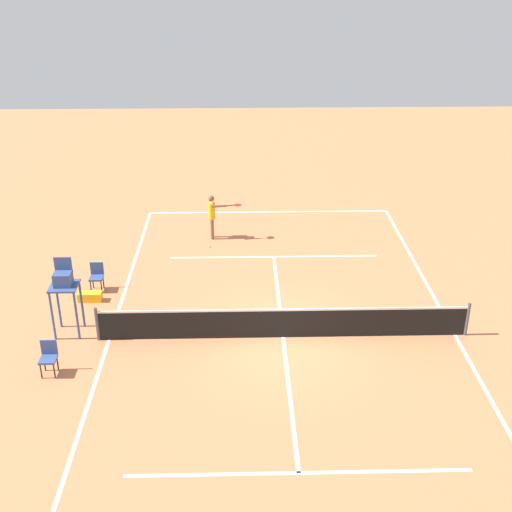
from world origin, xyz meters
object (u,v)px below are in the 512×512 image
Objects in this scene: tennis_ball at (209,246)px; equipment_bag at (90,297)px; player_serving at (213,213)px; umpire_chair at (64,285)px; courtside_chair_near at (49,356)px; courtside_chair_mid at (97,275)px.

equipment_bag is (3.71, 4.09, 0.12)m from tennis_ball.
player_serving is 0.74× the size of umpire_chair.
equipment_bag is (-0.26, -3.96, -0.38)m from courtside_chair_near.
tennis_ball is 8.99m from courtside_chair_near.
player_serving is 1.87× the size of courtside_chair_near.
courtside_chair_mid is at bearing -94.44° from courtside_chair_near.
courtside_chair_near is (4.11, 8.92, -0.53)m from player_serving.
equipment_bag is at bearing -45.86° from player_serving.
umpire_chair reaches higher than courtside_chair_mid.
umpire_chair is at bearing 84.02° from equipment_bag.
umpire_chair is 2.31m from courtside_chair_near.
tennis_ball is 0.03× the size of umpire_chair.
courtside_chair_mid is (3.60, 3.32, 0.50)m from tennis_ball.
player_serving reaches higher than courtside_chair_mid.
player_serving is 8.00m from umpire_chair.
equipment_bag is at bearing -93.74° from courtside_chair_near.
umpire_chair is 2.91m from courtside_chair_mid.
player_serving reaches higher than equipment_bag.
player_serving reaches higher than tennis_ball.
courtside_chair_mid is at bearing -96.56° from umpire_chair.
courtside_chair_near and courtside_chair_mid have the same top height.
tennis_ball is 0.07× the size of courtside_chair_near.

